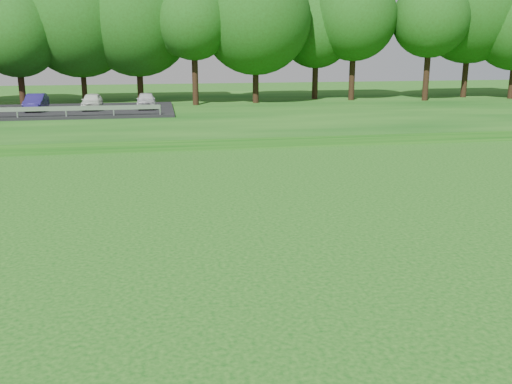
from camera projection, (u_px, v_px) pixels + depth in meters
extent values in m
cube|color=#0D450F|center=(320.00, 109.00, 46.86)|extent=(130.00, 30.00, 0.60)
cube|color=gray|center=(385.00, 141.00, 33.59)|extent=(130.00, 1.60, 0.04)
cube|color=black|center=(8.00, 112.00, 41.87)|extent=(24.00, 9.00, 0.18)
imported|color=navy|center=(36.00, 102.00, 42.02)|extent=(1.27, 3.64, 1.20)
imported|color=white|center=(92.00, 101.00, 42.68)|extent=(1.42, 3.52, 1.20)
imported|color=silver|center=(146.00, 100.00, 43.33)|extent=(1.42, 3.52, 1.20)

